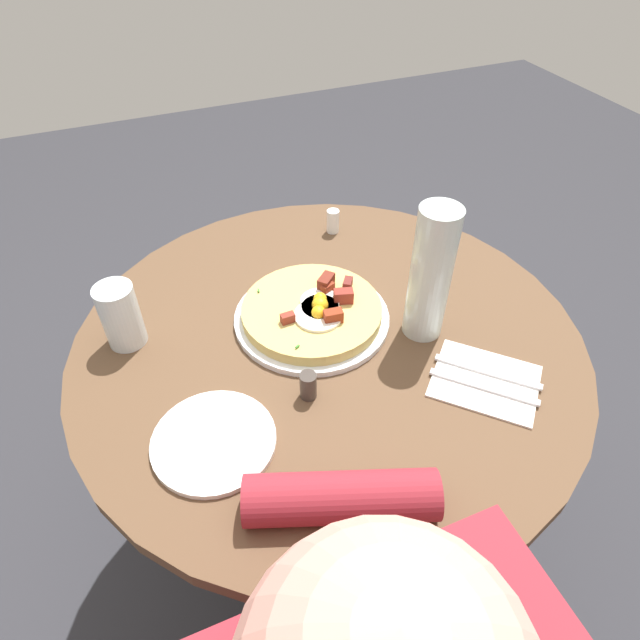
{
  "coord_description": "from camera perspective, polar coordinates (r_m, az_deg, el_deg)",
  "views": [
    {
      "loc": [
        0.28,
        0.65,
        1.42
      ],
      "look_at": [
        0.01,
        -0.03,
        0.74
      ],
      "focal_mm": 30.41,
      "sensor_mm": 36.0,
      "label": 1
    }
  ],
  "objects": [
    {
      "name": "salt_shaker",
      "position": [
        1.25,
        1.37,
        10.36
      ],
      "size": [
        0.03,
        0.03,
        0.05
      ],
      "primitive_type": "cylinder",
      "color": "white",
      "rests_on": "dining_table"
    },
    {
      "name": "ground_plane",
      "position": [
        1.58,
        0.6,
        -20.71
      ],
      "size": [
        6.0,
        6.0,
        0.0
      ],
      "primitive_type": "plane",
      "color": "#2D2D33"
    },
    {
      "name": "water_bottle",
      "position": [
        0.94,
        11.57,
        4.7
      ],
      "size": [
        0.07,
        0.07,
        0.26
      ],
      "primitive_type": "cylinder",
      "color": "silver",
      "rests_on": "dining_table"
    },
    {
      "name": "water_glass",
      "position": [
        1.0,
        -20.24,
        0.44
      ],
      "size": [
        0.07,
        0.07,
        0.12
      ],
      "primitive_type": "cylinder",
      "color": "silver",
      "rests_on": "dining_table"
    },
    {
      "name": "breakfast_pizza",
      "position": [
        1.01,
        -0.72,
        1.07
      ],
      "size": [
        0.26,
        0.26,
        0.05
      ],
      "color": "tan",
      "rests_on": "pizza_plate"
    },
    {
      "name": "dining_table",
      "position": [
        1.12,
        0.8,
        -7.96
      ],
      "size": [
        0.93,
        0.93,
        0.72
      ],
      "color": "brown",
      "rests_on": "ground_plane"
    },
    {
      "name": "fork",
      "position": [
        0.94,
        16.84,
        -6.76
      ],
      "size": [
        0.13,
        0.14,
        0.0
      ],
      "primitive_type": "cube",
      "rotation": [
        0.0,
        0.0,
        2.35
      ],
      "color": "silver",
      "rests_on": "napkin"
    },
    {
      "name": "knife",
      "position": [
        0.96,
        17.22,
        -5.24
      ],
      "size": [
        0.13,
        0.14,
        0.0
      ],
      "primitive_type": "cube",
      "rotation": [
        0.0,
        0.0,
        2.35
      ],
      "color": "silver",
      "rests_on": "napkin"
    },
    {
      "name": "pepper_shaker",
      "position": [
        0.88,
        -1.25,
        -6.91
      ],
      "size": [
        0.03,
        0.03,
        0.05
      ],
      "primitive_type": "cylinder",
      "color": "#3F3833",
      "rests_on": "dining_table"
    },
    {
      "name": "napkin",
      "position": [
        0.96,
        16.98,
        -6.17
      ],
      "size": [
        0.22,
        0.22,
        0.0
      ],
      "primitive_type": "cube",
      "rotation": [
        0.0,
        0.0,
        2.35
      ],
      "color": "white",
      "rests_on": "dining_table"
    },
    {
      "name": "bread_plate",
      "position": [
        0.85,
        -11.11,
        -12.38
      ],
      "size": [
        0.19,
        0.19,
        0.01
      ],
      "primitive_type": "cylinder",
      "color": "white",
      "rests_on": "dining_table"
    },
    {
      "name": "pizza_plate",
      "position": [
        1.02,
        -0.87,
        0.25
      ],
      "size": [
        0.29,
        0.29,
        0.01
      ],
      "primitive_type": "cylinder",
      "color": "white",
      "rests_on": "dining_table"
    }
  ]
}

